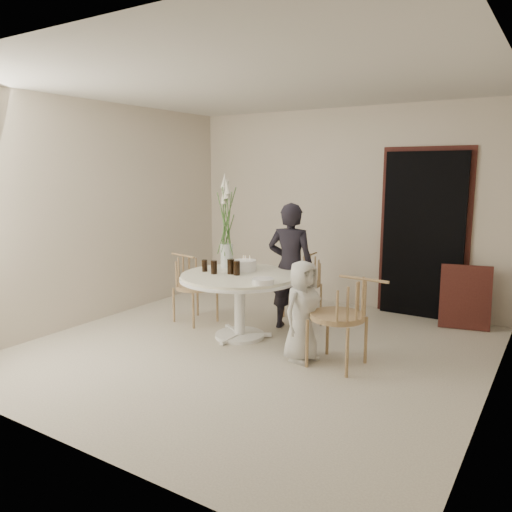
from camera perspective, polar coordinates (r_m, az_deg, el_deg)
The scene contains 18 objects.
ground at distance 5.36m, azimuth -0.23°, elevation -10.62°, with size 4.50×4.50×0.00m, color silver.
room_shell at distance 5.03m, azimuth -0.24°, elevation 6.94°, with size 4.50×4.50×4.50m.
doorway at distance 6.66m, azimuth 18.57°, elevation 2.23°, with size 1.00×0.10×2.10m, color black.
door_trim at distance 6.69m, azimuth 18.68°, elevation 2.77°, with size 1.12×0.03×2.22m, color #4E221A.
table at distance 5.57m, azimuth -1.89°, elevation -3.22°, with size 1.33×1.33×0.73m.
picture_frame at distance 6.44m, azimuth 22.81°, elevation -4.36°, with size 0.57×0.04×0.77m, color #4E221A.
chair_far at distance 6.54m, azimuth 5.78°, elevation -2.26°, with size 0.45×0.49×0.79m.
chair_right at distance 4.78m, azimuth 10.69°, elevation -5.93°, with size 0.57×0.53×0.91m.
chair_left at distance 6.28m, azimuth -7.67°, elevation -2.53°, with size 0.55×0.52×0.83m.
girl at distance 5.88m, azimuth 3.97°, elevation -1.20°, with size 0.55×0.36×1.50m, color black.
boy at distance 4.95m, azimuth 5.35°, elevation -6.27°, with size 0.49×0.32×1.01m, color silver.
birthday_cake at distance 5.73m, azimuth -1.23°, elevation -1.07°, with size 0.25×0.25×0.17m.
cola_tumbler_a at distance 5.55m, azimuth -4.82°, elevation -1.29°, with size 0.07×0.07×0.15m, color black.
cola_tumbler_b at distance 5.47m, azimuth -2.23°, elevation -1.39°, with size 0.07×0.07×0.16m, color black.
cola_tumbler_c at distance 5.70m, azimuth -5.88°, elevation -1.10°, with size 0.06×0.06×0.13m, color black.
cola_tumbler_d at distance 5.54m, azimuth -2.90°, elevation -1.21°, with size 0.08×0.08×0.17m, color black.
plate_stack at distance 5.06m, azimuth 0.79°, elevation -2.91°, with size 0.22×0.22×0.06m, color white.
flower_vase at distance 5.86m, azimuth -3.40°, elevation 3.76°, with size 0.15×0.15×1.11m.
Camera 1 is at (2.69, -4.24, 1.88)m, focal length 35.00 mm.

